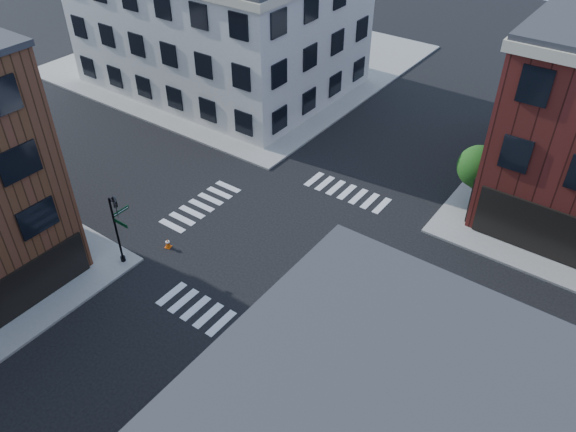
{
  "coord_description": "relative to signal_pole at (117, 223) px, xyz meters",
  "views": [
    {
      "loc": [
        15.25,
        -20.91,
        21.94
      ],
      "look_at": [
        0.25,
        -0.22,
        2.5
      ],
      "focal_mm": 35.0,
      "sensor_mm": 36.0,
      "label": 1
    }
  ],
  "objects": [
    {
      "name": "tree_near",
      "position": [
        14.28,
        16.65,
        0.3
      ],
      "size": [
        2.69,
        2.69,
        4.49
      ],
      "color": "black",
      "rests_on": "ground"
    },
    {
      "name": "traffic_cone",
      "position": [
        1.02,
        2.37,
        -2.55
      ],
      "size": [
        0.43,
        0.43,
        0.64
      ],
      "rotation": [
        0.0,
        0.0,
        0.29
      ],
      "color": "#E1540A",
      "rests_on": "ground"
    },
    {
      "name": "building_nw",
      "position": [
        -12.28,
        22.68,
        2.64
      ],
      "size": [
        22.0,
        16.0,
        11.0
      ],
      "primitive_type": "cube",
      "color": "beige",
      "rests_on": "ground"
    },
    {
      "name": "sidewalk_nw",
      "position": [
        -14.28,
        27.68,
        -2.78
      ],
      "size": [
        30.0,
        30.0,
        0.15
      ],
      "primitive_type": "cube",
      "color": "gray",
      "rests_on": "ground"
    },
    {
      "name": "signal_pole",
      "position": [
        0.0,
        0.0,
        0.0
      ],
      "size": [
        1.29,
        1.24,
        4.6
      ],
      "color": "black",
      "rests_on": "ground"
    },
    {
      "name": "tree_far",
      "position": [
        14.28,
        22.65,
        0.02
      ],
      "size": [
        2.43,
        2.43,
        4.07
      ],
      "color": "black",
      "rests_on": "ground"
    },
    {
      "name": "box_truck",
      "position": [
        16.85,
        4.89,
        -1.06
      ],
      "size": [
        7.72,
        2.58,
        3.45
      ],
      "rotation": [
        0.0,
        0.0,
        0.04
      ],
      "color": "white",
      "rests_on": "ground"
    },
    {
      "name": "ground",
      "position": [
        6.72,
        6.68,
        -2.86
      ],
      "size": [
        120.0,
        120.0,
        0.0
      ],
      "primitive_type": "plane",
      "color": "black",
      "rests_on": "ground"
    }
  ]
}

